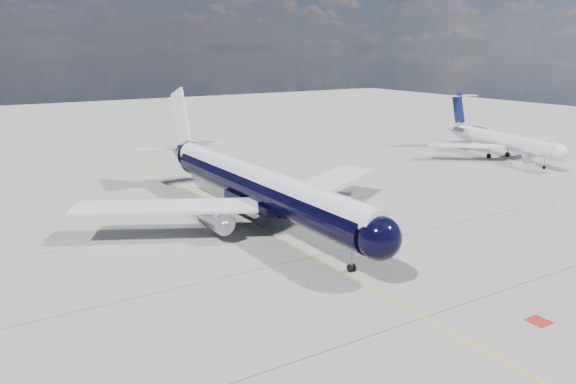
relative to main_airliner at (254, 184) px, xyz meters
name	(u,v)px	position (x,y,z in m)	size (l,w,h in m)	color
ground	(223,209)	(-0.90, 6.81, -4.47)	(320.00, 320.00, 0.00)	gray
taxiway_centerline	(241,218)	(-0.90, 1.81, -4.46)	(0.16, 160.00, 0.01)	yellow
red_marking	(539,321)	(5.90, -33.19, -4.46)	(1.60, 1.60, 0.01)	maroon
main_airliner	(254,184)	(0.00, 0.00, 0.00)	(40.96, 49.71, 14.39)	black
regional_jet	(496,138)	(57.68, 11.72, -0.98)	(27.77, 32.36, 11.03)	silver
boarding_stair	(524,164)	(53.74, 2.57, -3.87)	(3.15, 3.52, 3.22)	silver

